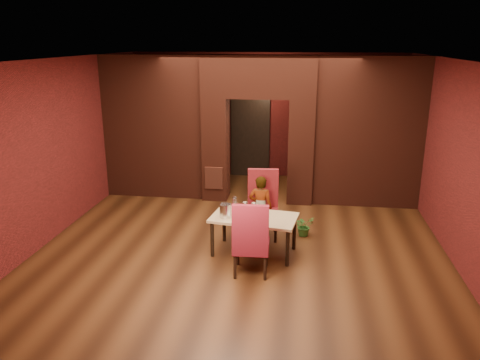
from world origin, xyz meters
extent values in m
plane|color=#452411|center=(0.00, 0.00, 0.00)|extent=(8.00, 8.00, 0.00)
cube|color=silver|center=(0.00, 0.00, 3.20)|extent=(7.00, 8.00, 0.04)
cube|color=maroon|center=(0.00, 4.00, 1.60)|extent=(7.00, 0.04, 3.20)
cube|color=maroon|center=(0.00, -4.00, 1.60)|extent=(7.00, 0.04, 3.20)
cube|color=maroon|center=(-3.50, 0.00, 1.60)|extent=(0.04, 8.00, 3.20)
cube|color=maroon|center=(3.50, 0.00, 1.60)|extent=(0.04, 8.00, 3.20)
cube|color=maroon|center=(-0.95, 2.00, 1.15)|extent=(0.55, 0.55, 2.30)
cube|color=maroon|center=(0.95, 2.00, 1.15)|extent=(0.55, 0.55, 2.30)
cube|color=maroon|center=(0.00, 2.00, 2.75)|extent=(2.45, 0.55, 0.90)
cube|color=maroon|center=(-2.36, 2.00, 1.60)|extent=(2.28, 0.35, 3.20)
cube|color=maroon|center=(2.36, 2.00, 1.60)|extent=(2.28, 0.35, 3.20)
cube|color=#A2452F|center=(-0.95, 1.71, 0.55)|extent=(0.40, 0.03, 0.50)
cube|color=black|center=(-0.40, 3.94, 1.05)|extent=(0.90, 0.08, 2.10)
cube|color=black|center=(-0.40, 3.90, 1.05)|extent=(1.02, 0.04, 2.22)
cube|color=tan|center=(0.23, -0.78, 0.33)|extent=(1.51, 0.99, 0.66)
cube|color=maroon|center=(0.31, -0.10, 0.62)|extent=(0.61, 0.61, 1.24)
cube|color=maroon|center=(0.26, -1.49, 0.60)|extent=(0.57, 0.57, 1.20)
imported|color=white|center=(0.27, -0.15, 0.59)|extent=(0.47, 0.34, 1.19)
cube|color=white|center=(0.10, -0.96, 0.67)|extent=(0.31, 0.26, 0.00)
cylinder|color=silver|center=(-0.25, -0.89, 0.78)|extent=(0.19, 0.19, 0.23)
cylinder|color=white|center=(-0.11, -0.72, 0.82)|extent=(0.07, 0.07, 0.32)
imported|color=#2C6223|center=(1.07, 0.07, 0.19)|extent=(0.45, 0.43, 0.39)
camera|label=1|loc=(1.01, -8.08, 3.53)|focal=35.00mm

